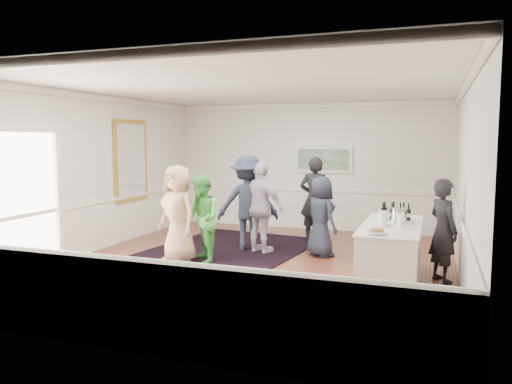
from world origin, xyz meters
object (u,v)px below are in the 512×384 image
(guest_tan, at_px, (178,214))
(guest_navy, at_px, (321,217))
(guest_green, at_px, (201,219))
(serving_table, at_px, (391,254))
(guest_dark_b, at_px, (315,199))
(guest_dark_a, at_px, (248,203))
(nut_bowl, at_px, (377,232))
(bartender, at_px, (443,230))
(guest_lilac, at_px, (261,208))
(ice_bucket, at_px, (399,216))

(guest_tan, bearing_deg, guest_navy, 53.62)
(guest_green, bearing_deg, serving_table, 46.08)
(guest_navy, bearing_deg, guest_dark_b, -29.74)
(guest_dark_a, height_order, guest_navy, guest_dark_a)
(nut_bowl, bearing_deg, bartender, 56.09)
(guest_tan, xyz_separation_m, guest_lilac, (1.19, 1.28, 0.01))
(guest_green, height_order, ice_bucket, guest_green)
(guest_dark_a, bearing_deg, bartender, 141.97)
(guest_dark_b, bearing_deg, guest_dark_a, 49.04)
(serving_table, bearing_deg, ice_bucket, 57.19)
(bartender, bearing_deg, guest_dark_b, 13.27)
(guest_tan, bearing_deg, nut_bowl, 8.33)
(nut_bowl, bearing_deg, guest_dark_a, 139.38)
(guest_dark_b, bearing_deg, guest_navy, 106.33)
(guest_navy, xyz_separation_m, ice_bucket, (1.54, -1.34, 0.28))
(guest_tan, xyz_separation_m, guest_dark_b, (1.94, 2.77, 0.04))
(guest_green, relative_size, guest_dark_a, 0.84)
(guest_lilac, relative_size, guest_dark_b, 0.97)
(guest_navy, height_order, nut_bowl, guest_navy)
(guest_navy, bearing_deg, guest_green, 75.11)
(ice_bucket, bearing_deg, guest_lilac, 155.63)
(guest_lilac, xyz_separation_m, guest_navy, (1.20, 0.09, -0.13))
(guest_dark_a, bearing_deg, guest_green, 51.17)
(ice_bucket, bearing_deg, nut_bowl, -101.89)
(guest_green, xyz_separation_m, guest_dark_a, (0.42, 1.32, 0.16))
(guest_tan, height_order, guest_green, guest_tan)
(nut_bowl, bearing_deg, guest_green, 160.88)
(guest_tan, xyz_separation_m, guest_dark_a, (0.84, 1.43, 0.07))
(guest_dark_a, xyz_separation_m, nut_bowl, (2.87, -2.46, 0.01))
(serving_table, distance_m, guest_dark_a, 3.41)
(guest_tan, bearing_deg, guest_lilac, 70.79)
(guest_green, distance_m, guest_lilac, 1.40)
(guest_lilac, bearing_deg, serving_table, 174.25)
(bartender, bearing_deg, ice_bucket, 78.03)
(guest_dark_b, distance_m, guest_navy, 1.48)
(guest_green, relative_size, nut_bowl, 5.77)
(serving_table, relative_size, guest_dark_b, 1.23)
(bartender, bearing_deg, guest_green, 58.68)
(guest_dark_b, relative_size, guest_navy, 1.21)
(guest_navy, bearing_deg, nut_bowl, 161.28)
(guest_green, distance_m, guest_dark_b, 3.06)
(guest_dark_a, distance_m, guest_navy, 1.56)
(serving_table, bearing_deg, guest_dark_a, 152.80)
(guest_tan, distance_m, ice_bucket, 3.94)
(nut_bowl, bearing_deg, guest_dark_b, 114.98)
(guest_tan, distance_m, guest_dark_a, 1.67)
(serving_table, bearing_deg, guest_dark_b, 123.44)
(guest_green, bearing_deg, bartender, 52.44)
(ice_bucket, bearing_deg, bartender, 22.03)
(guest_navy, bearing_deg, serving_table, 176.91)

